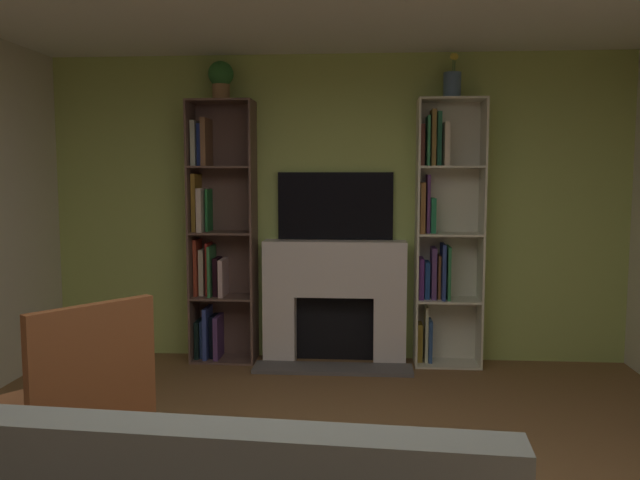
{
  "coord_description": "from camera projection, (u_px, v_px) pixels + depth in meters",
  "views": [
    {
      "loc": [
        0.28,
        -2.56,
        1.64
      ],
      "look_at": [
        0.0,
        1.25,
        1.25
      ],
      "focal_mm": 36.07,
      "sensor_mm": 36.0,
      "label": 1
    }
  ],
  "objects": [
    {
      "name": "wall_back_accent",
      "position": [
        336.0,
        209.0,
        5.71
      ],
      "size": [
        5.19,
        0.06,
        2.69
      ],
      "primitive_type": "cube",
      "color": "#B1C763",
      "rests_on": "ground_plane"
    },
    {
      "name": "vase_with_flowers",
      "position": [
        452.0,
        83.0,
        5.35
      ],
      "size": [
        0.15,
        0.15,
        0.37
      ],
      "color": "slate",
      "rests_on": "bookshelf_right"
    },
    {
      "name": "armchair",
      "position": [
        77.0,
        396.0,
        3.28
      ],
      "size": [
        0.86,
        0.88,
        1.02
      ],
      "color": "brown",
      "rests_on": "ground_plane"
    },
    {
      "name": "bookshelf_left",
      "position": [
        216.0,
        241.0,
        5.66
      ],
      "size": [
        0.56,
        0.33,
        2.28
      ],
      "color": "brown",
      "rests_on": "ground_plane"
    },
    {
      "name": "tv",
      "position": [
        335.0,
        206.0,
        5.65
      ],
      "size": [
        1.01,
        0.06,
        0.59
      ],
      "primitive_type": "cube",
      "color": "black",
      "rests_on": "fireplace"
    },
    {
      "name": "bookshelf_right",
      "position": [
        441.0,
        232.0,
        5.52
      ],
      "size": [
        0.56,
        0.32,
        2.28
      ],
      "color": "beige",
      "rests_on": "ground_plane"
    },
    {
      "name": "fireplace",
      "position": [
        335.0,
        297.0,
        5.63
      ],
      "size": [
        1.34,
        0.56,
        1.07
      ],
      "color": "white",
      "rests_on": "ground_plane"
    },
    {
      "name": "potted_plant",
      "position": [
        221.0,
        78.0,
        5.49
      ],
      "size": [
        0.22,
        0.22,
        0.33
      ],
      "color": "#9C7247",
      "rests_on": "bookshelf_left"
    }
  ]
}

